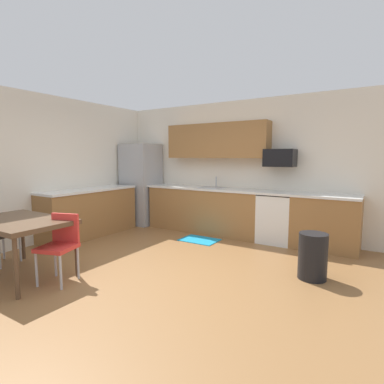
% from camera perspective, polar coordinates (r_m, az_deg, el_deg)
% --- Properties ---
extents(ground_plane, '(12.00, 12.00, 0.00)m').
position_cam_1_polar(ground_plane, '(4.41, -7.13, -14.32)').
color(ground_plane, olive).
extents(wall_back, '(5.80, 0.10, 2.70)m').
position_cam_1_polar(wall_back, '(6.40, 7.89, 4.57)').
color(wall_back, silver).
rests_on(wall_back, ground).
extents(wall_left, '(0.10, 5.80, 2.70)m').
position_cam_1_polar(wall_left, '(6.16, -26.86, 3.84)').
color(wall_left, silver).
rests_on(wall_left, ground).
extents(cabinet_run_back, '(2.47, 0.60, 0.90)m').
position_cam_1_polar(cabinet_run_back, '(6.41, 2.28, -3.46)').
color(cabinet_run_back, olive).
rests_on(cabinet_run_back, ground).
extents(cabinet_run_back_right, '(1.08, 0.60, 0.90)m').
position_cam_1_polar(cabinet_run_back_right, '(5.65, 23.79, -5.42)').
color(cabinet_run_back_right, olive).
rests_on(cabinet_run_back_right, ground).
extents(cabinet_run_left, '(0.60, 2.00, 0.90)m').
position_cam_1_polar(cabinet_run_left, '(6.43, -18.69, -3.79)').
color(cabinet_run_left, olive).
rests_on(cabinet_run_left, ground).
extents(countertop_back, '(4.80, 0.64, 0.04)m').
position_cam_1_polar(countertop_back, '(6.11, 6.48, 0.45)').
color(countertop_back, silver).
rests_on(countertop_back, cabinet_run_back).
extents(countertop_left, '(0.64, 2.00, 0.04)m').
position_cam_1_polar(countertop_left, '(6.36, -18.85, 0.38)').
color(countertop_left, silver).
rests_on(countertop_left, cabinet_run_left).
extents(upper_cabinets_back, '(2.20, 0.34, 0.70)m').
position_cam_1_polar(upper_cabinets_back, '(6.33, 4.63, 9.56)').
color(upper_cabinets_back, olive).
extents(refrigerator, '(0.76, 0.70, 1.87)m').
position_cam_1_polar(refrigerator, '(7.25, -9.53, 1.47)').
color(refrigerator, '#9EA0A5').
rests_on(refrigerator, ground).
extents(oven_range, '(0.60, 0.60, 0.91)m').
position_cam_1_polar(oven_range, '(5.82, 15.58, -4.70)').
color(oven_range, white).
rests_on(oven_range, ground).
extents(microwave, '(0.54, 0.36, 0.32)m').
position_cam_1_polar(microwave, '(5.81, 16.20, 6.17)').
color(microwave, black).
extents(sink_basin, '(0.48, 0.40, 0.14)m').
position_cam_1_polar(sink_basin, '(6.26, 3.78, 0.26)').
color(sink_basin, '#A5A8AD').
rests_on(sink_basin, countertop_back).
extents(sink_faucet, '(0.02, 0.02, 0.24)m').
position_cam_1_polar(sink_faucet, '(6.40, 4.55, 1.83)').
color(sink_faucet, '#B2B5BA').
rests_on(sink_faucet, countertop_back).
extents(dining_table, '(1.40, 0.90, 0.76)m').
position_cam_1_polar(dining_table, '(4.58, -29.84, -5.24)').
color(dining_table, brown).
rests_on(dining_table, ground).
extents(chair_near_table, '(0.50, 0.50, 0.85)m').
position_cam_1_polar(chair_near_table, '(4.22, -23.48, -8.60)').
color(chair_near_table, red).
rests_on(chair_near_table, ground).
extents(trash_bin, '(0.36, 0.36, 0.60)m').
position_cam_1_polar(trash_bin, '(4.29, 21.74, -11.12)').
color(trash_bin, black).
rests_on(trash_bin, ground).
extents(floor_mat, '(0.70, 0.50, 0.01)m').
position_cam_1_polar(floor_mat, '(5.83, 1.42, -8.97)').
color(floor_mat, '#198CBF').
rests_on(floor_mat, ground).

